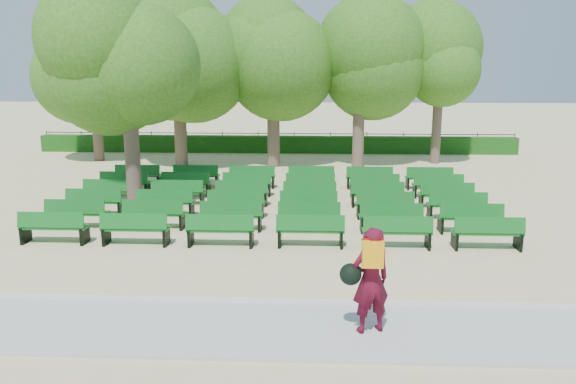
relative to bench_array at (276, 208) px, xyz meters
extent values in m
plane|color=#D1C18B|center=(-0.87, -1.10, -0.09)|extent=(120.00, 120.00, 0.00)
cube|color=#B5B4B0|center=(-0.87, -8.50, -0.06)|extent=(30.00, 2.20, 0.06)
cube|color=silver|center=(-0.87, -7.35, -0.04)|extent=(30.00, 0.12, 0.10)
cube|color=#195014|center=(-0.87, 12.90, 0.36)|extent=(26.00, 0.70, 0.90)
cube|color=#11621E|center=(0.00, 0.01, 0.35)|extent=(1.77, 0.54, 0.06)
cube|color=#11621E|center=(0.00, -0.19, 0.59)|extent=(1.76, 0.18, 0.41)
cylinder|color=brown|center=(-4.79, 0.54, 1.58)|extent=(0.50, 0.50, 3.34)
ellipsoid|color=#396E1D|center=(-4.79, 0.54, 4.61)|extent=(4.94, 4.94, 4.45)
imported|color=#4D0B1C|center=(2.22, -8.54, 0.91)|extent=(0.80, 0.66, 1.88)
cube|color=#FFA40D|center=(2.22, -8.75, 1.45)|extent=(0.35, 0.18, 0.44)
sphere|color=black|center=(1.87, -8.60, 1.03)|extent=(0.38, 0.38, 0.38)
camera|label=1|loc=(1.23, -17.62, 4.45)|focal=35.00mm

